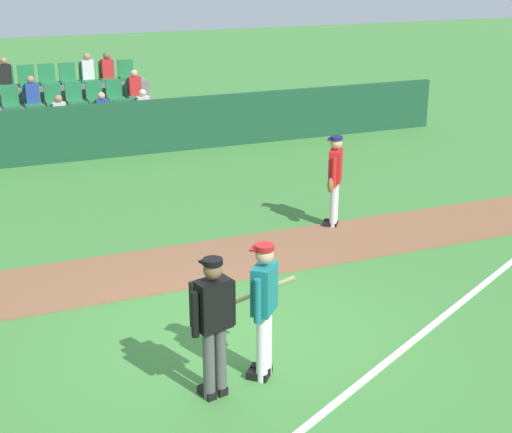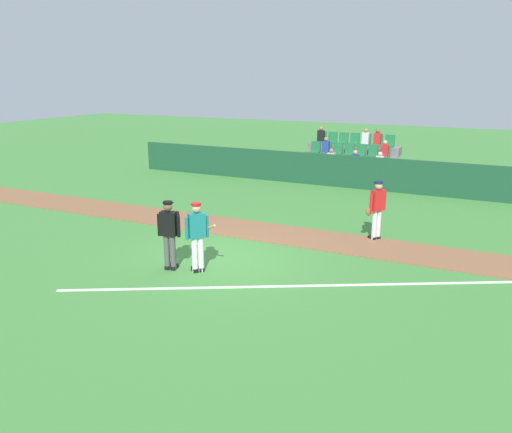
{
  "view_description": "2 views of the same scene",
  "coord_description": "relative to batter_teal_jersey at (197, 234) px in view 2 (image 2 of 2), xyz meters",
  "views": [
    {
      "loc": [
        -3.22,
        -8.51,
        5.0
      ],
      "look_at": [
        0.8,
        1.22,
        1.28
      ],
      "focal_mm": 53.11,
      "sensor_mm": 36.0,
      "label": 1
    },
    {
      "loc": [
        6.46,
        -10.99,
        4.7
      ],
      "look_at": [
        0.75,
        0.71,
        1.09
      ],
      "focal_mm": 35.87,
      "sensor_mm": 36.0,
      "label": 2
    }
  ],
  "objects": [
    {
      "name": "ground_plane",
      "position": [
        0.01,
        0.98,
        -0.97
      ],
      "size": [
        80.0,
        80.0,
        0.0
      ],
      "primitive_type": "plane",
      "color": "#42843A"
    },
    {
      "name": "infield_dirt_path",
      "position": [
        0.01,
        3.69,
        -0.95
      ],
      "size": [
        28.0,
        1.82,
        0.03
      ],
      "primitive_type": "cube",
      "color": "brown",
      "rests_on": "ground"
    },
    {
      "name": "foul_line_chalk",
      "position": [
        3.01,
        0.48,
        -0.96
      ],
      "size": [
        10.58,
        5.85,
        0.01
      ],
      "primitive_type": "cube",
      "rotation": [
        0.0,
        0.0,
        0.5
      ],
      "color": "white",
      "rests_on": "ground"
    },
    {
      "name": "dugout_fence",
      "position": [
        0.01,
        11.17,
        -0.27
      ],
      "size": [
        20.0,
        0.16,
        1.39
      ],
      "primitive_type": "cube",
      "color": "#19472D",
      "rests_on": "ground"
    },
    {
      "name": "stadium_bleachers",
      "position": [
        0.02,
        13.04,
        -0.33
      ],
      "size": [
        4.45,
        2.95,
        2.3
      ],
      "color": "slate",
      "rests_on": "ground"
    },
    {
      "name": "batter_teal_jersey",
      "position": [
        0.0,
        0.0,
        0.0
      ],
      "size": [
        0.75,
        0.68,
        1.76
      ],
      "color": "white",
      "rests_on": "ground"
    },
    {
      "name": "umpire_home_plate",
      "position": [
        -0.71,
        -0.16,
        0.03
      ],
      "size": [
        0.58,
        0.37,
        1.76
      ],
      "color": "#4C4C4C",
      "rests_on": "ground"
    },
    {
      "name": "runner_red_jersey",
      "position": [
        3.33,
        4.45,
        -0.01
      ],
      "size": [
        0.51,
        0.56,
        1.76
      ],
      "color": "silver",
      "rests_on": "ground"
    }
  ]
}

